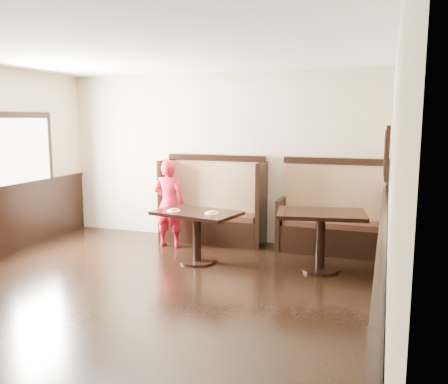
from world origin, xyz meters
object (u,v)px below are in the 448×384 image
at_px(table_main, 197,223).
at_px(table_neighbor, 321,227).
at_px(booth_main, 214,210).
at_px(child, 169,203).
at_px(booth_neighbor, 332,221).

xyz_separation_m(table_main, table_neighbor, (1.71, 0.23, 0.03)).
xyz_separation_m(booth_main, child, (-0.55, -0.56, 0.18)).
height_order(table_main, table_neighbor, table_neighbor).
bearing_deg(table_main, booth_neighbor, 46.45).
relative_size(table_main, child, 0.92).
bearing_deg(child, booth_main, -136.96).
height_order(booth_main, child, booth_main).
bearing_deg(table_neighbor, table_main, 177.99).
xyz_separation_m(table_main, child, (-0.75, 0.65, 0.13)).
height_order(booth_neighbor, child, booth_neighbor).
bearing_deg(table_main, child, 150.97).
relative_size(table_main, table_neighbor, 1.02).
xyz_separation_m(table_neighbor, child, (-2.46, 0.42, 0.10)).
xyz_separation_m(booth_main, table_main, (0.20, -1.21, 0.04)).
distance_m(booth_main, booth_neighbor, 1.95).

